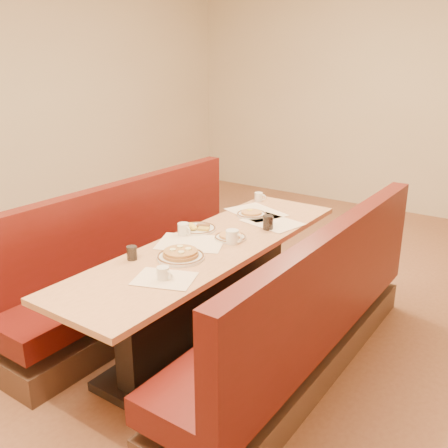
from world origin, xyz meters
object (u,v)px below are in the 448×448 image
Objects in this scene: coffee_mug_b at (184,229)px; soda_tumbler_near at (132,253)px; pancake_plate at (181,255)px; eggs_plate at (197,228)px; diner_table at (212,292)px; booth_right at (305,324)px; coffee_mug_a at (163,273)px; booth_left at (138,270)px; coffee_mug_d at (259,197)px; coffee_mug_c at (233,237)px; soda_tumbler_mid at (268,222)px.

soda_tumbler_near is (0.01, -0.54, -0.00)m from coffee_mug_b.
pancake_plate is 0.55m from eggs_plate.
diner_table is 0.73m from booth_right.
diner_table is 0.49m from eggs_plate.
coffee_mug_b is (-0.38, 0.65, 0.01)m from coffee_mug_a.
booth_right is 23.89× the size of coffee_mug_a.
booth_right is 0.98m from coffee_mug_a.
booth_left is 1.15m from coffee_mug_a.
coffee_mug_b is at bearing 176.87° from diner_table.
coffee_mug_d is 1.60m from soda_tumbler_near.
diner_table is at bearing 64.83° from soda_tumbler_near.
eggs_plate is 3.00× the size of soda_tumbler_near.
coffee_mug_c is (0.85, 0.08, 0.44)m from booth_left.
booth_left is 0.64m from coffee_mug_b.
booth_right is 21.18× the size of coffee_mug_b.
soda_tumbler_mid is at bearing 27.83° from booth_left.
soda_tumbler_near is (-0.25, -0.52, 0.42)m from diner_table.
coffee_mug_a is (0.12, -0.64, 0.42)m from diner_table.
booth_right is (1.46, 0.00, 0.00)m from booth_left.
soda_tumbler_near reaches higher than diner_table.
booth_left is 0.90m from pancake_plate.
pancake_plate is at bearing -155.46° from booth_right.
coffee_mug_d is at bearing 126.35° from soda_tumbler_mid.
coffee_mug_c is (-0.61, 0.08, 0.44)m from booth_right.
pancake_plate is 0.31m from soda_tumbler_near.
soda_tumbler_mid is (-0.56, 0.48, 0.44)m from booth_right.
booth_left is 27.79× the size of soda_tumbler_near.
soda_tumbler_mid is at bearing 80.46° from coffee_mug_c.
booth_right is at bearing 28.10° from soda_tumbler_near.
booth_left and booth_right have the same top height.
soda_tumbler_mid is (0.17, 0.81, 0.03)m from pancake_plate.
coffee_mug_d is (-0.28, 1.08, 0.42)m from diner_table.
coffee_mug_d is at bearing 101.01° from coffee_mug_a.
coffee_mug_b is 0.93× the size of coffee_mug_c.
soda_tumbler_near is at bearing -115.17° from diner_table.
diner_table is 0.71m from soda_tumbler_near.
pancake_plate is at bearing -41.20° from coffee_mug_b.
diner_table is at bearing -147.93° from coffee_mug_c.
pancake_plate is at bearing -63.14° from eggs_plate.
soda_tumbler_mid is at bearing 37.28° from eggs_plate.
coffee_mug_c is at bearing 22.09° from coffee_mug_b.
eggs_plate is at bearing 18.03° from booth_left.
coffee_mug_c is 0.70m from soda_tumbler_near.
diner_table is 21.18× the size of coffee_mug_b.
coffee_mug_c reaches higher than soda_tumbler_near.
coffee_mug_d is at bearing 109.31° from coffee_mug_c.
coffee_mug_c reaches higher than coffee_mug_d.
booth_left reaches higher than coffee_mug_a.
booth_left is 1.11m from soda_tumbler_mid.
soda_tumbler_near is (0.00, -0.68, 0.03)m from eggs_plate.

